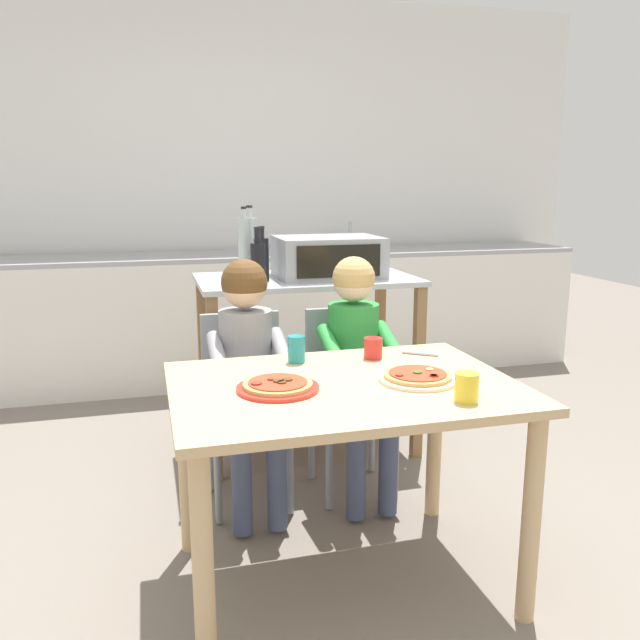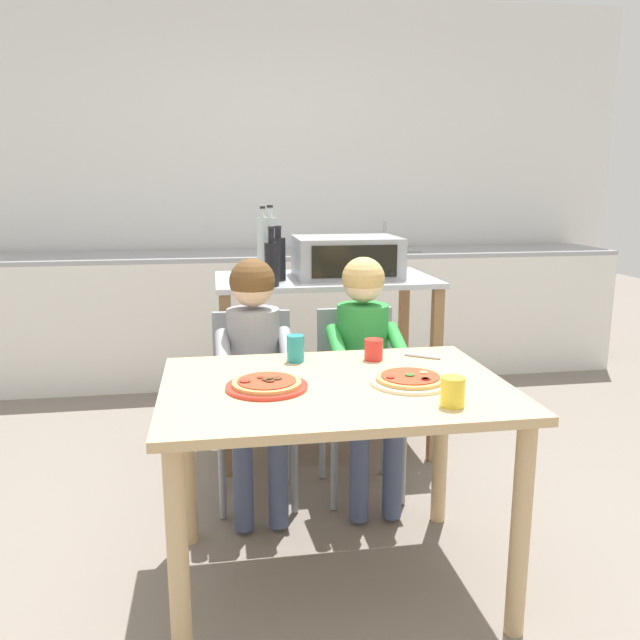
# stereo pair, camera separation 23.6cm
# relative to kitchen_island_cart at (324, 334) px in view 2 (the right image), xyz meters

# --- Properties ---
(ground_plane) EXTENTS (11.57, 11.57, 0.00)m
(ground_plane) POSITION_rel_kitchen_island_cart_xyz_m (-0.17, -0.03, -0.61)
(ground_plane) COLOR slate
(back_wall_tiled) EXTENTS (5.58, 0.12, 2.70)m
(back_wall_tiled) POSITION_rel_kitchen_island_cart_xyz_m (-0.17, 1.77, 0.74)
(back_wall_tiled) COLOR white
(back_wall_tiled) RESTS_ON ground
(kitchen_counter) EXTENTS (5.02, 0.60, 1.09)m
(kitchen_counter) POSITION_rel_kitchen_island_cart_xyz_m (-0.17, 1.36, -0.16)
(kitchen_counter) COLOR silver
(kitchen_counter) RESTS_ON ground
(kitchen_island_cart) EXTENTS (1.09, 0.63, 0.91)m
(kitchen_island_cart) POSITION_rel_kitchen_island_cart_xyz_m (0.00, 0.00, 0.00)
(kitchen_island_cart) COLOR #B7BABF
(kitchen_island_cart) RESTS_ON ground
(toaster_oven) EXTENTS (0.52, 0.39, 0.20)m
(toaster_oven) POSITION_rel_kitchen_island_cart_xyz_m (0.11, -0.02, 0.40)
(toaster_oven) COLOR #999BA0
(toaster_oven) RESTS_ON kitchen_island_cart
(bottle_brown_beer) EXTENTS (0.06, 0.06, 0.35)m
(bottle_brown_beer) POSITION_rel_kitchen_island_cart_xyz_m (-0.30, 0.04, 0.45)
(bottle_brown_beer) COLOR #ADB7B2
(bottle_brown_beer) RESTS_ON kitchen_island_cart
(bottle_squat_spirits) EXTENTS (0.07, 0.07, 0.26)m
(bottle_squat_spirits) POSITION_rel_kitchen_island_cart_xyz_m (-0.24, -0.08, 0.41)
(bottle_squat_spirits) COLOR black
(bottle_squat_spirits) RESTS_ON kitchen_island_cart
(bottle_dark_olive_oil) EXTENTS (0.07, 0.07, 0.35)m
(bottle_dark_olive_oil) POSITION_rel_kitchen_island_cart_xyz_m (-0.26, 0.16, 0.45)
(bottle_dark_olive_oil) COLOR #ADB7B2
(bottle_dark_olive_oil) RESTS_ON kitchen_island_cart
(bottle_slim_sauce) EXTENTS (0.07, 0.07, 0.27)m
(bottle_slim_sauce) POSITION_rel_kitchen_island_cart_xyz_m (-0.29, -0.25, 0.41)
(bottle_slim_sauce) COLOR black
(bottle_slim_sauce) RESTS_ON kitchen_island_cart
(dining_table) EXTENTS (1.13, 0.82, 0.73)m
(dining_table) POSITION_rel_kitchen_island_cart_xyz_m (-0.17, -1.19, 0.01)
(dining_table) COLOR tan
(dining_table) RESTS_ON ground
(dining_chair_left) EXTENTS (0.36, 0.36, 0.81)m
(dining_chair_left) POSITION_rel_kitchen_island_cart_xyz_m (-0.40, -0.48, -0.13)
(dining_chair_left) COLOR gray
(dining_chair_left) RESTS_ON ground
(dining_chair_right) EXTENTS (0.36, 0.36, 0.81)m
(dining_chair_right) POSITION_rel_kitchen_island_cart_xyz_m (0.07, -0.48, -0.13)
(dining_chair_right) COLOR gray
(dining_chair_right) RESTS_ON ground
(child_in_grey_shirt) EXTENTS (0.32, 0.42, 1.05)m
(child_in_grey_shirt) POSITION_rel_kitchen_island_cart_xyz_m (-0.40, -0.59, 0.07)
(child_in_grey_shirt) COLOR #424C6B
(child_in_grey_shirt) RESTS_ON ground
(child_in_green_shirt) EXTENTS (0.32, 0.42, 1.05)m
(child_in_green_shirt) POSITION_rel_kitchen_island_cart_xyz_m (0.07, -0.60, 0.06)
(child_in_green_shirt) COLOR #424C6B
(child_in_green_shirt) RESTS_ON ground
(pizza_plate_red_rimmed) EXTENTS (0.26, 0.26, 0.03)m
(pizza_plate_red_rimmed) POSITION_rel_kitchen_island_cart_xyz_m (-0.40, -1.20, 0.13)
(pizza_plate_red_rimmed) COLOR red
(pizza_plate_red_rimmed) RESTS_ON dining_table
(pizza_plate_cream) EXTENTS (0.26, 0.26, 0.03)m
(pizza_plate_cream) POSITION_rel_kitchen_island_cart_xyz_m (0.07, -1.23, 0.13)
(pizza_plate_cream) COLOR beige
(pizza_plate_cream) RESTS_ON dining_table
(drinking_cup_yellow) EXTENTS (0.07, 0.07, 0.09)m
(drinking_cup_yellow) POSITION_rel_kitchen_island_cart_xyz_m (0.13, -1.46, 0.16)
(drinking_cup_yellow) COLOR yellow
(drinking_cup_yellow) RESTS_ON dining_table
(drinking_cup_red) EXTENTS (0.07, 0.07, 0.08)m
(drinking_cup_red) POSITION_rel_kitchen_island_cart_xyz_m (0.03, -0.92, 0.16)
(drinking_cup_red) COLOR red
(drinking_cup_red) RESTS_ON dining_table
(drinking_cup_teal) EXTENTS (0.06, 0.06, 0.10)m
(drinking_cup_teal) POSITION_rel_kitchen_island_cart_xyz_m (-0.26, -0.90, 0.17)
(drinking_cup_teal) COLOR teal
(drinking_cup_teal) RESTS_ON dining_table
(serving_spoon) EXTENTS (0.12, 0.09, 0.01)m
(serving_spoon) POSITION_rel_kitchen_island_cart_xyz_m (0.21, -0.93, 0.12)
(serving_spoon) COLOR #B7BABF
(serving_spoon) RESTS_ON dining_table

